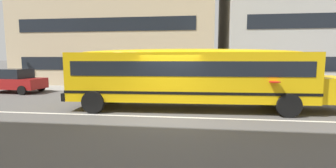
% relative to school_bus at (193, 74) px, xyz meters
% --- Properties ---
extents(ground_plane, '(400.00, 400.00, 0.00)m').
position_rel_school_bus_xyz_m(ground_plane, '(-0.94, -1.64, -1.66)').
color(ground_plane, '#54514F').
extents(sidewalk_far, '(120.00, 3.00, 0.01)m').
position_rel_school_bus_xyz_m(sidewalk_far, '(-0.94, 6.52, -1.65)').
color(sidewalk_far, gray).
rests_on(sidewalk_far, ground_plane).
extents(lane_centreline, '(110.00, 0.16, 0.01)m').
position_rel_school_bus_xyz_m(lane_centreline, '(-0.94, -1.64, -1.65)').
color(lane_centreline, silver).
rests_on(lane_centreline, ground_plane).
extents(school_bus, '(12.55, 2.99, 2.79)m').
position_rel_school_bus_xyz_m(school_bus, '(0.00, 0.00, 0.00)').
color(school_bus, yellow).
rests_on(school_bus, ground_plane).
extents(parked_car_red_under_tree, '(3.99, 2.06, 1.64)m').
position_rel_school_bus_xyz_m(parked_car_red_under_tree, '(-12.30, 3.80, -0.81)').
color(parked_car_red_under_tree, maroon).
rests_on(parked_car_red_under_tree, ground_plane).
extents(apartment_block_far_left, '(18.00, 13.32, 16.50)m').
position_rel_school_bus_xyz_m(apartment_block_far_left, '(-7.48, 14.65, 6.59)').
color(apartment_block_far_left, '#C6B28E').
rests_on(apartment_block_far_left, ground_plane).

